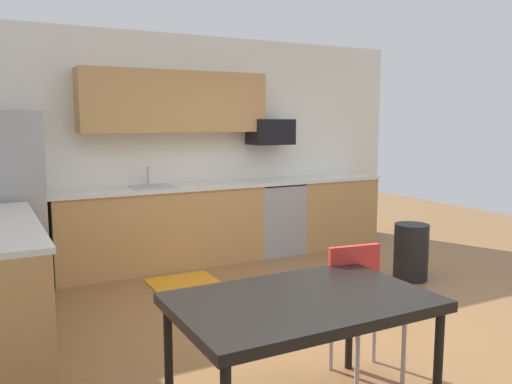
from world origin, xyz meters
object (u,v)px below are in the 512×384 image
Objects in this scene: dining_table at (302,307)px; trash_bin at (411,252)px; microwave at (270,132)px; oven_range at (274,217)px; refrigerator at (2,202)px; chair_near_table at (362,300)px.

dining_table is 2.33× the size of trash_bin.
microwave is 0.90× the size of trash_bin.
microwave is 0.39× the size of dining_table.
trash_bin is (0.70, -1.71, -0.16)m from oven_range.
refrigerator is at bearing 112.00° from dining_table.
dining_table is at bearing -155.58° from chair_near_table.
microwave is (3.13, 0.18, 0.65)m from refrigerator.
dining_table is 0.76m from chair_near_table.
trash_bin is at bearing 34.46° from dining_table.
refrigerator is at bearing -178.54° from oven_range.
dining_table reaches higher than trash_bin.
trash_bin is at bearing -67.71° from oven_range.
refrigerator reaches higher than microwave.
oven_range is at bearing 70.33° from chair_near_table.
chair_near_table reaches higher than trash_bin.
oven_range is 3.30m from chair_near_table.
chair_near_table is at bearing 24.42° from dining_table.
trash_bin is (2.48, 1.70, -0.37)m from dining_table.
oven_range reaches higher than trash_bin.
chair_near_table is at bearing -142.32° from trash_bin.
dining_table is (-1.78, -3.51, -0.87)m from microwave.
oven_range is 1.52× the size of trash_bin.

